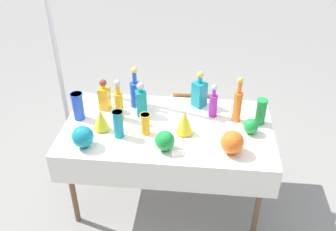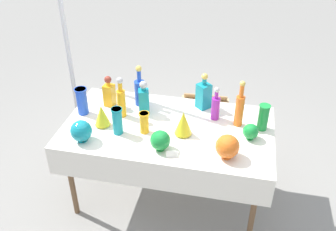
% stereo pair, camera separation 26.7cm
% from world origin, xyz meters
% --- Properties ---
extents(ground_plane, '(40.00, 40.00, 0.00)m').
position_xyz_m(ground_plane, '(0.00, 0.00, 0.00)').
color(ground_plane, gray).
extents(display_table, '(1.63, 0.91, 0.76)m').
position_xyz_m(display_table, '(0.00, -0.03, 0.70)').
color(display_table, white).
rests_on(display_table, ground).
extents(tall_bottle_0, '(0.07, 0.07, 0.35)m').
position_xyz_m(tall_bottle_0, '(-0.40, 0.07, 0.91)').
color(tall_bottle_0, orange).
rests_on(tall_bottle_0, display_table).
extents(tall_bottle_1, '(0.09, 0.09, 0.36)m').
position_xyz_m(tall_bottle_1, '(-0.30, 0.27, 0.89)').
color(tall_bottle_1, blue).
rests_on(tall_bottle_1, display_table).
extents(tall_bottle_2, '(0.07, 0.07, 0.29)m').
position_xyz_m(tall_bottle_2, '(0.35, 0.19, 0.87)').
color(tall_bottle_2, purple).
rests_on(tall_bottle_2, display_table).
extents(tall_bottle_3, '(0.07, 0.07, 0.39)m').
position_xyz_m(tall_bottle_3, '(0.53, 0.14, 0.92)').
color(tall_bottle_3, orange).
rests_on(tall_bottle_3, display_table).
extents(square_decanter_0, '(0.09, 0.09, 0.27)m').
position_xyz_m(square_decanter_0, '(-0.55, 0.20, 0.88)').
color(square_decanter_0, orange).
rests_on(square_decanter_0, display_table).
extents(square_decanter_1, '(0.10, 0.10, 0.29)m').
position_xyz_m(square_decanter_1, '(-0.23, 0.15, 0.89)').
color(square_decanter_1, teal).
rests_on(square_decanter_1, display_table).
extents(square_decanter_2, '(0.14, 0.14, 0.32)m').
position_xyz_m(square_decanter_2, '(0.23, 0.34, 0.89)').
color(square_decanter_2, teal).
rests_on(square_decanter_2, display_table).
extents(slender_vase_0, '(0.10, 0.10, 0.23)m').
position_xyz_m(slender_vase_0, '(-0.72, 0.04, 0.88)').
color(slender_vase_0, blue).
rests_on(slender_vase_0, display_table).
extents(slender_vase_1, '(0.09, 0.09, 0.22)m').
position_xyz_m(slender_vase_1, '(-0.35, -0.17, 0.87)').
color(slender_vase_1, teal).
rests_on(slender_vase_1, display_table).
extents(slender_vase_2, '(0.09, 0.09, 0.21)m').
position_xyz_m(slender_vase_2, '(0.72, 0.12, 0.87)').
color(slender_vase_2, '#198C38').
rests_on(slender_vase_2, display_table).
extents(slender_vase_3, '(0.08, 0.08, 0.17)m').
position_xyz_m(slender_vase_3, '(-0.16, -0.11, 0.85)').
color(slender_vase_3, orange).
rests_on(slender_vase_3, display_table).
extents(fluted_vase_0, '(0.12, 0.12, 0.18)m').
position_xyz_m(fluted_vase_0, '(-0.50, -0.10, 0.85)').
color(fluted_vase_0, yellow).
rests_on(fluted_vase_0, display_table).
extents(fluted_vase_1, '(0.13, 0.13, 0.20)m').
position_xyz_m(fluted_vase_1, '(0.13, -0.08, 0.86)').
color(fluted_vase_1, yellow).
rests_on(fluted_vase_1, display_table).
extents(round_bowl_0, '(0.17, 0.17, 0.18)m').
position_xyz_m(round_bowl_0, '(0.48, -0.28, 0.85)').
color(round_bowl_0, orange).
rests_on(round_bowl_0, display_table).
extents(round_bowl_1, '(0.16, 0.16, 0.17)m').
position_xyz_m(round_bowl_1, '(-0.58, -0.32, 0.85)').
color(round_bowl_1, teal).
rests_on(round_bowl_1, display_table).
extents(round_bowl_2, '(0.12, 0.12, 0.12)m').
position_xyz_m(round_bowl_2, '(0.63, -0.03, 0.83)').
color(round_bowl_2, '#198C38').
rests_on(round_bowl_2, display_table).
extents(round_bowl_3, '(0.15, 0.15, 0.15)m').
position_xyz_m(round_bowl_3, '(0.01, -0.29, 0.84)').
color(round_bowl_3, '#198C38').
rests_on(round_bowl_3, display_table).
extents(price_tag_left, '(0.05, 0.02, 0.04)m').
position_xyz_m(price_tag_left, '(0.13, -0.35, 0.78)').
color(price_tag_left, white).
rests_on(price_tag_left, display_table).
extents(price_tag_center, '(0.06, 0.03, 0.05)m').
position_xyz_m(price_tag_center, '(0.09, -0.36, 0.78)').
color(price_tag_center, white).
rests_on(price_tag_center, display_table).
extents(cardboard_box_behind_left, '(0.53, 0.40, 0.38)m').
position_xyz_m(cardboard_box_behind_left, '(0.03, 0.84, 0.15)').
color(cardboard_box_behind_left, tan).
rests_on(cardboard_box_behind_left, ground).
extents(cardboard_box_behind_right, '(0.53, 0.40, 0.44)m').
position_xyz_m(cardboard_box_behind_right, '(0.17, 1.01, 0.18)').
color(cardboard_box_behind_right, tan).
rests_on(cardboard_box_behind_right, ground).
extents(canopy_pole, '(0.18, 0.18, 2.69)m').
position_xyz_m(canopy_pole, '(-1.06, 0.56, 1.08)').
color(canopy_pole, silver).
rests_on(canopy_pole, ground).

